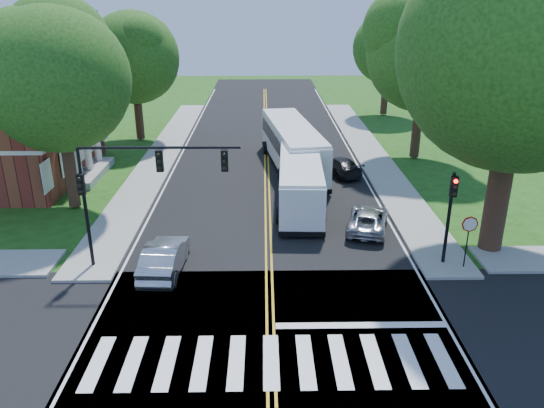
{
  "coord_description": "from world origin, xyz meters",
  "views": [
    {
      "loc": [
        -0.21,
        -15.58,
        11.83
      ],
      "look_at": [
        0.17,
        8.32,
        2.4
      ],
      "focal_mm": 35.0,
      "sensor_mm": 36.0,
      "label": 1
    }
  ],
  "objects_px": {
    "signal_ne": "(451,207)",
    "hatchback": "(165,257)",
    "signal_nw": "(135,179)",
    "bus_lead": "(300,177)",
    "suv": "(368,219)",
    "bus_follow": "(292,146)",
    "dark_sedan": "(339,166)"
  },
  "relations": [
    {
      "from": "bus_follow",
      "to": "signal_ne",
      "type": "bearing_deg",
      "value": 104.87
    },
    {
      "from": "signal_nw",
      "to": "hatchback",
      "type": "relative_size",
      "value": 1.6
    },
    {
      "from": "hatchback",
      "to": "suv",
      "type": "height_order",
      "value": "hatchback"
    },
    {
      "from": "suv",
      "to": "signal_nw",
      "type": "bearing_deg",
      "value": 35.21
    },
    {
      "from": "signal_nw",
      "to": "bus_lead",
      "type": "xyz_separation_m",
      "value": [
        7.83,
        8.45,
        -2.83
      ]
    },
    {
      "from": "hatchback",
      "to": "signal_nw",
      "type": "bearing_deg",
      "value": -19.38
    },
    {
      "from": "bus_lead",
      "to": "dark_sedan",
      "type": "xyz_separation_m",
      "value": [
        3.14,
        5.22,
        -0.91
      ]
    },
    {
      "from": "bus_lead",
      "to": "hatchback",
      "type": "bearing_deg",
      "value": 55.31
    },
    {
      "from": "signal_ne",
      "to": "bus_follow",
      "type": "relative_size",
      "value": 0.35
    },
    {
      "from": "signal_ne",
      "to": "bus_follow",
      "type": "distance_m",
      "value": 16.44
    },
    {
      "from": "signal_nw",
      "to": "suv",
      "type": "height_order",
      "value": "signal_nw"
    },
    {
      "from": "bus_follow",
      "to": "signal_nw",
      "type": "bearing_deg",
      "value": 55.07
    },
    {
      "from": "signal_ne",
      "to": "hatchback",
      "type": "relative_size",
      "value": 0.98
    },
    {
      "from": "bus_follow",
      "to": "suv",
      "type": "relative_size",
      "value": 2.96
    },
    {
      "from": "signal_nw",
      "to": "dark_sedan",
      "type": "relative_size",
      "value": 1.66
    },
    {
      "from": "dark_sedan",
      "to": "bus_follow",
      "type": "bearing_deg",
      "value": -45.41
    },
    {
      "from": "bus_follow",
      "to": "dark_sedan",
      "type": "height_order",
      "value": "bus_follow"
    },
    {
      "from": "bus_lead",
      "to": "bus_follow",
      "type": "distance_m",
      "value": 6.68
    },
    {
      "from": "hatchback",
      "to": "suv",
      "type": "xyz_separation_m",
      "value": [
        10.13,
        4.58,
        -0.14
      ]
    },
    {
      "from": "suv",
      "to": "dark_sedan",
      "type": "height_order",
      "value": "dark_sedan"
    },
    {
      "from": "signal_ne",
      "to": "suv",
      "type": "bearing_deg",
      "value": 124.4
    },
    {
      "from": "bus_lead",
      "to": "hatchback",
      "type": "relative_size",
      "value": 2.53
    },
    {
      "from": "signal_ne",
      "to": "hatchback",
      "type": "height_order",
      "value": "signal_ne"
    },
    {
      "from": "bus_lead",
      "to": "hatchback",
      "type": "xyz_separation_m",
      "value": [
        -6.73,
        -8.89,
        -0.8
      ]
    },
    {
      "from": "signal_ne",
      "to": "bus_follow",
      "type": "height_order",
      "value": "signal_ne"
    },
    {
      "from": "signal_ne",
      "to": "dark_sedan",
      "type": "bearing_deg",
      "value": 102.72
    },
    {
      "from": "signal_nw",
      "to": "bus_lead",
      "type": "relative_size",
      "value": 0.63
    },
    {
      "from": "hatchback",
      "to": "suv",
      "type": "bearing_deg",
      "value": -152.94
    },
    {
      "from": "signal_nw",
      "to": "hatchback",
      "type": "height_order",
      "value": "signal_nw"
    },
    {
      "from": "signal_ne",
      "to": "bus_lead",
      "type": "relative_size",
      "value": 0.39
    },
    {
      "from": "bus_follow",
      "to": "dark_sedan",
      "type": "xyz_separation_m",
      "value": [
        3.26,
        -1.45,
        -1.08
      ]
    },
    {
      "from": "hatchback",
      "to": "bus_follow",
      "type": "bearing_deg",
      "value": -110.28
    }
  ]
}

